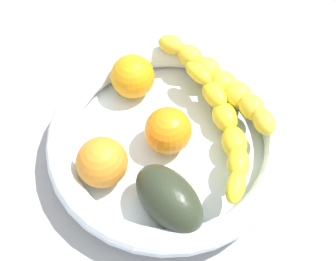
# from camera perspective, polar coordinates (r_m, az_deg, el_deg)

# --- Properties ---
(kitchen_counter) EXTENTS (1.20, 1.20, 0.03)m
(kitchen_counter) POSITION_cam_1_polar(r_m,az_deg,el_deg) (0.58, 0.00, -3.40)
(kitchen_counter) COLOR #989797
(kitchen_counter) RESTS_ON ground
(fruit_bowl) EXTENTS (0.31, 0.31, 0.05)m
(fruit_bowl) POSITION_cam_1_polar(r_m,az_deg,el_deg) (0.54, 0.00, -1.28)
(fruit_bowl) COLOR silver
(fruit_bowl) RESTS_ON kitchen_counter
(banana_draped_left) EXTENTS (0.21, 0.07, 0.05)m
(banana_draped_left) POSITION_cam_1_polar(r_m,az_deg,el_deg) (0.53, 7.75, 0.29)
(banana_draped_left) COLOR yellow
(banana_draped_left) RESTS_ON fruit_bowl
(banana_draped_right) EXTENTS (0.20, 0.10, 0.06)m
(banana_draped_right) POSITION_cam_1_polar(r_m,az_deg,el_deg) (0.57, 7.05, 6.48)
(banana_draped_right) COLOR yellow
(banana_draped_right) RESTS_ON fruit_bowl
(orange_front) EXTENTS (0.06, 0.06, 0.06)m
(orange_front) POSITION_cam_1_polar(r_m,az_deg,el_deg) (0.58, -4.79, 7.26)
(orange_front) COLOR orange
(orange_front) RESTS_ON fruit_bowl
(orange_mid_left) EXTENTS (0.06, 0.06, 0.06)m
(orange_mid_left) POSITION_cam_1_polar(r_m,az_deg,el_deg) (0.51, -8.86, -4.24)
(orange_mid_left) COLOR orange
(orange_mid_left) RESTS_ON fruit_bowl
(orange_mid_right) EXTENTS (0.06, 0.06, 0.06)m
(orange_mid_right) POSITION_cam_1_polar(r_m,az_deg,el_deg) (0.53, 0.06, 0.22)
(orange_mid_right) COLOR orange
(orange_mid_right) RESTS_ON fruit_bowl
(avocado_dark) EXTENTS (0.11, 0.09, 0.06)m
(avocado_dark) POSITION_cam_1_polar(r_m,az_deg,el_deg) (0.48, 0.10, -9.19)
(avocado_dark) COLOR #2C3422
(avocado_dark) RESTS_ON fruit_bowl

